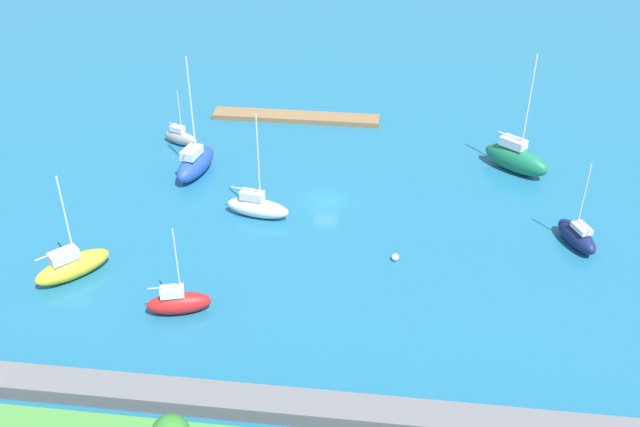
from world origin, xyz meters
name	(u,v)px	position (x,y,z in m)	size (l,w,h in m)	color
water	(325,201)	(0.00, 0.00, 0.00)	(160.00, 160.00, 0.00)	#1E668C
pier_dock	(296,117)	(6.05, -19.53, 0.32)	(21.53, 2.83, 0.64)	olive
breakwater	(280,405)	(0.00, 29.04, 0.64)	(69.63, 2.53, 1.27)	slate
sailboat_navy_far_south	(577,236)	(-24.84, 5.11, 1.06)	(4.02, 5.93, 8.68)	#141E4C
sailboat_blue_mid_basin	(195,163)	(15.09, -3.93, 1.47)	(4.05, 7.78, 13.67)	#2347B2
sailboat_gray_inner_mooring	(181,137)	(18.85, -10.94, 0.94)	(4.90, 3.19, 6.97)	gray
sailboat_yellow_lone_north	(72,266)	(21.16, 15.62, 1.22)	(6.40, 6.66, 10.30)	yellow
sailboat_green_east_end	(516,158)	(-20.54, -9.01, 1.61)	(7.72, 6.74, 13.91)	#19724C
sailboat_red_center_basin	(178,302)	(10.28, 19.25, 1.06)	(5.74, 3.26, 8.44)	red
sailboat_white_along_channel	(257,207)	(6.56, 3.78, 1.17)	(6.85, 3.05, 11.51)	white
mooring_buoy_white	(395,257)	(-7.66, 9.72, 0.35)	(0.71, 0.71, 0.71)	white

